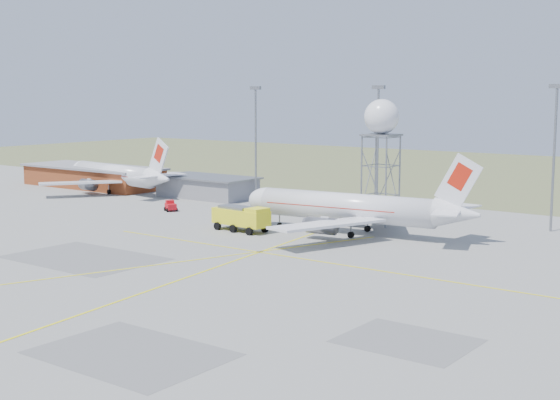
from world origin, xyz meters
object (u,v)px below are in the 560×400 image
Objects in this scene: baggage_tug at (171,207)px; airliner_far at (117,175)px; airliner_main at (351,208)px; radar_tower at (381,155)px; fire_truck at (242,219)px.

airliner_far is at bearing -174.20° from baggage_tug.
airliner_far is (-61.05, 11.75, -0.14)m from airliner_main.
fire_truck is at bearing -127.33° from radar_tower.
radar_tower is at bearing -173.16° from airliner_far.
radar_tower is 6.79× the size of baggage_tug.
airliner_main is 1.04× the size of airliner_far.
fire_truck is at bearing 10.26° from baggage_tug.
baggage_tug is (-34.19, -9.05, -9.66)m from radar_tower.
airliner_main is 34.99m from baggage_tug.
radar_tower is at bearing 58.09° from fire_truck.
radar_tower reaches higher than fire_truck.
fire_truck is 3.39× the size of baggage_tug.
baggage_tug is (-34.86, 0.25, -2.93)m from airliner_main.
radar_tower is 22.55m from fire_truck.
fire_truck is (-13.31, -7.27, -1.88)m from airliner_main.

